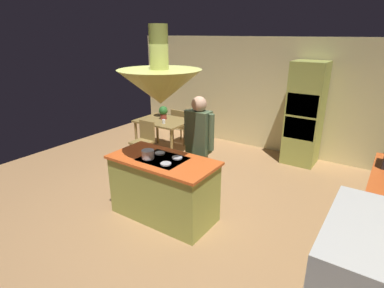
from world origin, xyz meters
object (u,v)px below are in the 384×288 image
person_at_island (199,143)px  potted_plant_on_table (163,112)px  kitchen_island (164,188)px  dining_table (163,124)px  cooking_pot_on_cooktop (148,154)px  chair_facing_island (144,138)px  cup_on_table (164,122)px  chair_by_back_wall (180,124)px  oven_tower (305,114)px

person_at_island → potted_plant_on_table: 2.45m
kitchen_island → dining_table: kitchen_island is taller
kitchen_island → potted_plant_on_table: potted_plant_on_table is taller
person_at_island → cooking_pot_on_cooktop: bearing=-113.3°
dining_table → chair_facing_island: (0.00, -0.66, -0.16)m
chair_facing_island → cup_on_table: size_ratio=9.67×
chair_by_back_wall → cooking_pot_on_cooktop: (1.54, -2.89, 0.51)m
chair_facing_island → cooking_pot_on_cooktop: size_ratio=4.83×
chair_by_back_wall → cooking_pot_on_cooktop: size_ratio=4.83×
kitchen_island → chair_by_back_wall: size_ratio=1.81×
chair_facing_island → cooking_pot_on_cooktop: (1.54, -1.57, 0.51)m
kitchen_island → cooking_pot_on_cooktop: bearing=-140.9°
dining_table → chair_facing_island: size_ratio=1.32×
chair_facing_island → cup_on_table: (0.19, 0.44, 0.30)m
chair_facing_island → kitchen_island: bearing=-40.3°
kitchen_island → dining_table: 2.71m
oven_tower → dining_table: bearing=-157.8°
cup_on_table → cooking_pot_on_cooktop: (1.35, -2.01, 0.21)m
cup_on_table → potted_plant_on_table: bearing=129.8°
chair_facing_island → cooking_pot_on_cooktop: cooking_pot_on_cooktop is taller
oven_tower → cup_on_table: size_ratio=23.48×
oven_tower → dining_table: 3.05m
dining_table → cooking_pot_on_cooktop: bearing=-55.4°
dining_table → cooking_pot_on_cooktop: 2.73m
cooking_pot_on_cooktop → kitchen_island: bearing=39.1°
chair_by_back_wall → cup_on_table: (0.19, -0.87, 0.30)m
person_at_island → cup_on_table: (-1.69, 1.22, -0.20)m
oven_tower → cup_on_table: 2.95m
chair_facing_island → potted_plant_on_table: bearing=93.8°
oven_tower → potted_plant_on_table: (-2.85, -1.07, -0.13)m
person_at_island → potted_plant_on_table: bearing=142.1°
dining_table → person_at_island: (1.88, -1.43, 0.35)m
dining_table → cup_on_table: cup_on_table is taller
person_at_island → cooking_pot_on_cooktop: (-0.34, -0.80, 0.01)m
oven_tower → cup_on_table: bearing=-152.5°
dining_table → person_at_island: person_at_island is taller
chair_facing_island → cooking_pot_on_cooktop: bearing=-45.6°
oven_tower → potted_plant_on_table: size_ratio=7.04×
kitchen_island → cup_on_table: (-1.51, 1.88, 0.33)m
kitchen_island → cooking_pot_on_cooktop: cooking_pot_on_cooktop is taller
person_at_island → kitchen_island: bearing=-105.3°
chair_facing_island → dining_table: bearing=90.0°
person_at_island → chair_facing_island: bearing=157.6°
kitchen_island → cooking_pot_on_cooktop: size_ratio=8.76×
oven_tower → person_at_island: bearing=-109.6°
person_at_island → chair_by_back_wall: bearing=132.0°
cooking_pot_on_cooktop → chair_by_back_wall: bearing=118.1°
kitchen_island → chair_by_back_wall: kitchen_island is taller
cooking_pot_on_cooktop → chair_facing_island: bearing=134.4°
potted_plant_on_table → cup_on_table: (0.24, -0.29, -0.12)m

